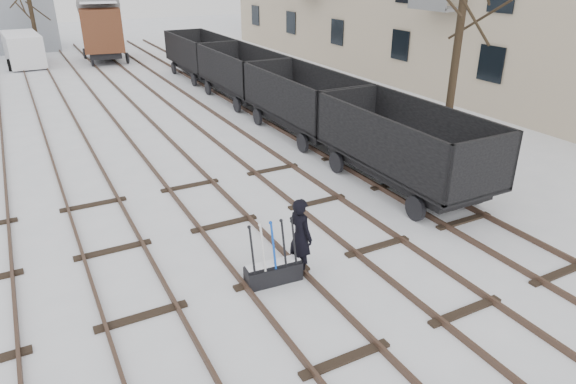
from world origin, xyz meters
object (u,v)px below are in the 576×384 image
at_px(worker, 300,236).
at_px(panel_van, 23,49).
at_px(freight_wagon_a, 403,158).
at_px(ground_frame, 273,271).
at_px(box_van_wagon, 101,26).

xyz_separation_m(worker, panel_van, (-4.15, 31.55, 0.20)).
bearing_deg(worker, panel_van, -6.39).
distance_m(freight_wagon_a, panel_van, 30.27).
bearing_deg(freight_wagon_a, worker, -152.24).
bearing_deg(freight_wagon_a, ground_frame, -154.47).
height_order(freight_wagon_a, box_van_wagon, box_van_wagon).
bearing_deg(freight_wagon_a, panel_van, 108.14).
relative_size(worker, freight_wagon_a, 0.30).
relative_size(freight_wagon_a, box_van_wagon, 1.09).
relative_size(freight_wagon_a, panel_van, 1.24).
xyz_separation_m(freight_wagon_a, box_van_wagon, (-4.19, 28.07, 1.43)).
xyz_separation_m(ground_frame, box_van_wagon, (1.84, 30.95, 2.14)).
distance_m(freight_wagon_a, box_van_wagon, 28.42).
bearing_deg(freight_wagon_a, box_van_wagon, 98.49).
bearing_deg(panel_van, ground_frame, -87.15).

